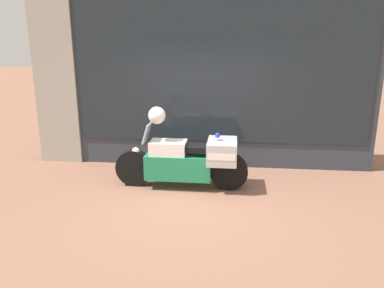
% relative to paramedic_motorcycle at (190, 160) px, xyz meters
% --- Properties ---
extents(ground_plane, '(60.00, 60.00, 0.00)m').
position_rel_paramedic_motorcycle_xyz_m(ground_plane, '(0.07, -0.57, -0.53)').
color(ground_plane, '#8E604C').
extents(shop_building, '(6.97, 0.55, 4.04)m').
position_rel_paramedic_motorcycle_xyz_m(shop_building, '(-0.36, 1.43, 1.50)').
color(shop_building, '#333842').
rests_on(shop_building, ground).
extents(window_display, '(5.62, 0.30, 2.03)m').
position_rel_paramedic_motorcycle_xyz_m(window_display, '(0.45, 1.46, -0.04)').
color(window_display, slate).
rests_on(window_display, ground).
extents(paramedic_motorcycle, '(2.38, 0.74, 1.16)m').
position_rel_paramedic_motorcycle_xyz_m(paramedic_motorcycle, '(0.00, 0.00, 0.00)').
color(paramedic_motorcycle, black).
rests_on(paramedic_motorcycle, ground).
extents(white_helmet, '(0.30, 0.30, 0.30)m').
position_rel_paramedic_motorcycle_xyz_m(white_helmet, '(-0.58, 0.00, 0.79)').
color(white_helmet, white).
rests_on(white_helmet, paramedic_motorcycle).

